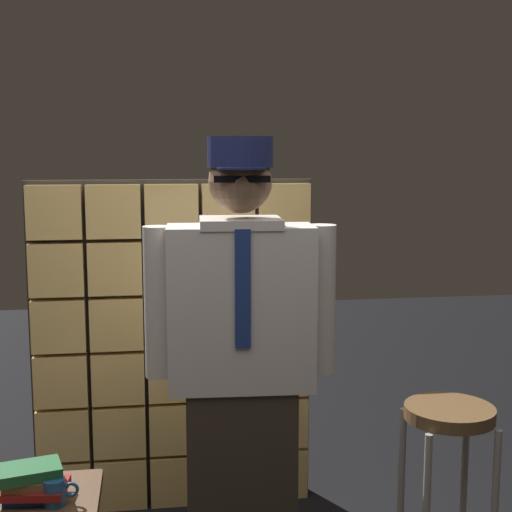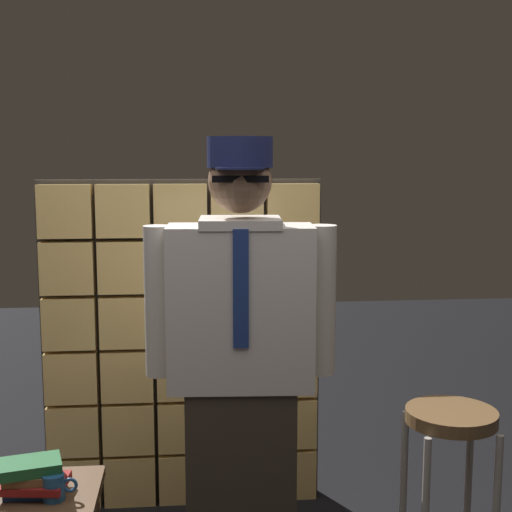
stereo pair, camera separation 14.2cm
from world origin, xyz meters
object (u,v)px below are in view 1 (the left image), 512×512
Objects in this scene: book_stack at (32,483)px; standing_person at (241,368)px; bar_stool at (448,458)px; coffee_mug at (55,492)px.

standing_person is at bearing 7.14° from book_stack.
bar_stool is 6.35× the size of coffee_mug.
standing_person is 0.79m from coffee_mug.
bar_stool is (0.78, -0.14, -0.35)m from standing_person.
standing_person is 0.85m from book_stack.
coffee_mug is (-0.68, -0.15, -0.38)m from standing_person.
coffee_mug is at bearing -29.61° from book_stack.
coffee_mug is at bearing -164.55° from standing_person.
standing_person is 0.86m from bar_stool.
book_stack is at bearing 150.39° from coffee_mug.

